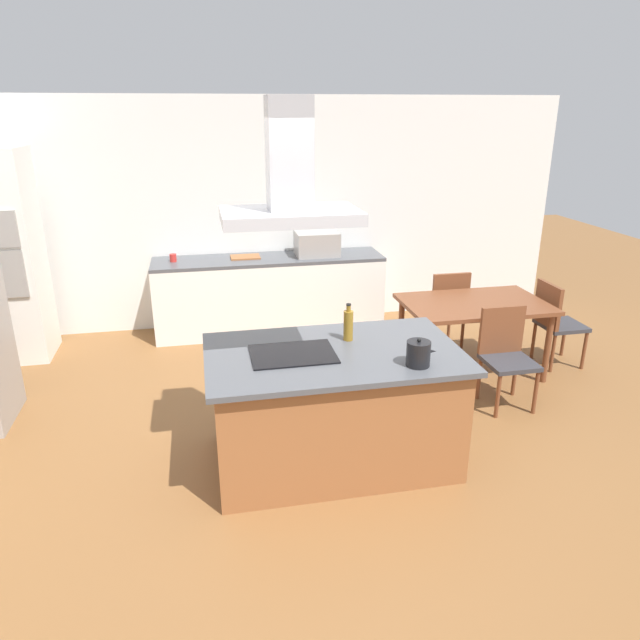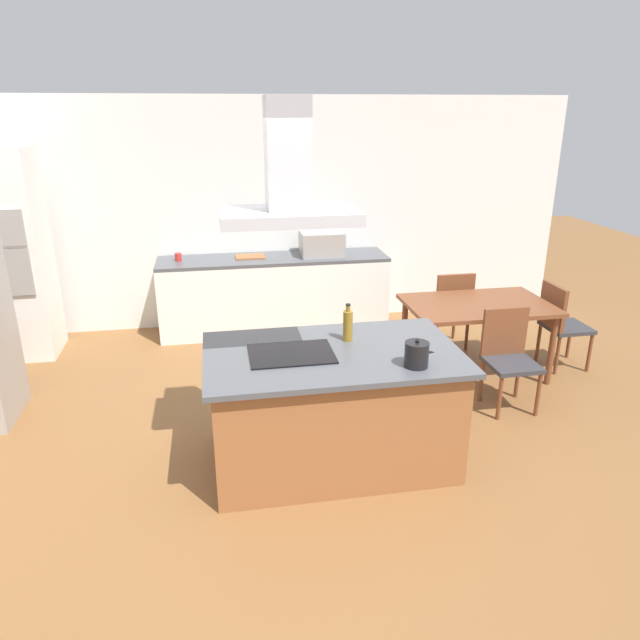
# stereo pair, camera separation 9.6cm
# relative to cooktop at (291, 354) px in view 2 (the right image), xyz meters

# --- Properties ---
(ground) EXTENTS (16.00, 16.00, 0.00)m
(ground) POSITION_rel_cooktop_xyz_m (0.30, 1.50, -0.91)
(ground) COLOR brown
(wall_back) EXTENTS (7.20, 0.10, 2.70)m
(wall_back) POSITION_rel_cooktop_xyz_m (0.30, 3.25, 0.44)
(wall_back) COLOR white
(wall_back) RESTS_ON ground
(kitchen_island) EXTENTS (1.85, 1.11, 0.90)m
(kitchen_island) POSITION_rel_cooktop_xyz_m (0.30, 0.00, -0.45)
(kitchen_island) COLOR #995B33
(kitchen_island) RESTS_ON ground
(cooktop) EXTENTS (0.60, 0.44, 0.01)m
(cooktop) POSITION_rel_cooktop_xyz_m (0.00, 0.00, 0.00)
(cooktop) COLOR black
(cooktop) RESTS_ON kitchen_island
(tea_kettle) EXTENTS (0.22, 0.17, 0.20)m
(tea_kettle) POSITION_rel_cooktop_xyz_m (0.81, -0.35, 0.08)
(tea_kettle) COLOR black
(tea_kettle) RESTS_ON kitchen_island
(olive_oil_bottle) EXTENTS (0.07, 0.07, 0.29)m
(olive_oil_bottle) POSITION_rel_cooktop_xyz_m (0.46, 0.20, 0.12)
(olive_oil_bottle) COLOR olive
(olive_oil_bottle) RESTS_ON kitchen_island
(back_counter) EXTENTS (2.69, 0.62, 0.90)m
(back_counter) POSITION_rel_cooktop_xyz_m (0.18, 2.88, -0.46)
(back_counter) COLOR white
(back_counter) RESTS_ON ground
(countertop_microwave) EXTENTS (0.50, 0.38, 0.28)m
(countertop_microwave) POSITION_rel_cooktop_xyz_m (0.76, 2.88, 0.13)
(countertop_microwave) COLOR #9E9993
(countertop_microwave) RESTS_ON back_counter
(coffee_mug_red) EXTENTS (0.08, 0.08, 0.09)m
(coffee_mug_red) POSITION_rel_cooktop_xyz_m (-0.91, 2.91, 0.04)
(coffee_mug_red) COLOR red
(coffee_mug_red) RESTS_ON back_counter
(cutting_board) EXTENTS (0.34, 0.24, 0.02)m
(cutting_board) POSITION_rel_cooktop_xyz_m (-0.09, 2.93, 0.00)
(cutting_board) COLOR #995B33
(cutting_board) RESTS_ON back_counter
(wall_oven_stack) EXTENTS (0.70, 0.66, 2.20)m
(wall_oven_stack) POSITION_rel_cooktop_xyz_m (-2.60, 2.65, 0.20)
(wall_oven_stack) COLOR white
(wall_oven_stack) RESTS_ON ground
(dining_table) EXTENTS (1.40, 0.90, 0.75)m
(dining_table) POSITION_rel_cooktop_xyz_m (2.02, 1.26, -0.24)
(dining_table) COLOR brown
(dining_table) RESTS_ON ground
(chair_facing_back_wall) EXTENTS (0.42, 0.42, 0.89)m
(chair_facing_back_wall) POSITION_rel_cooktop_xyz_m (2.02, 1.93, -0.40)
(chair_facing_back_wall) COLOR #333338
(chair_facing_back_wall) RESTS_ON ground
(chair_facing_island) EXTENTS (0.42, 0.42, 0.89)m
(chair_facing_island) POSITION_rel_cooktop_xyz_m (2.02, 0.60, -0.40)
(chair_facing_island) COLOR #333338
(chair_facing_island) RESTS_ON ground
(chair_at_right_end) EXTENTS (0.42, 0.42, 0.89)m
(chair_at_right_end) POSITION_rel_cooktop_xyz_m (2.94, 1.26, -0.40)
(chair_at_right_end) COLOR #333338
(chair_at_right_end) RESTS_ON ground
(range_hood) EXTENTS (0.90, 0.55, 0.78)m
(range_hood) POSITION_rel_cooktop_xyz_m (0.00, 0.00, 1.20)
(range_hood) COLOR #ADADB2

